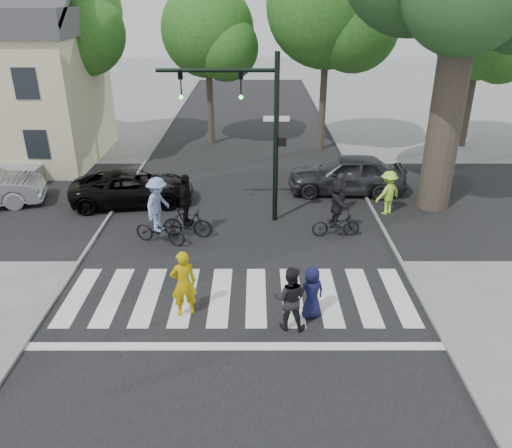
{
  "coord_description": "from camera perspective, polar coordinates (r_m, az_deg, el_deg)",
  "views": [
    {
      "loc": [
        0.49,
        -10.81,
        7.66
      ],
      "look_at": [
        0.5,
        3.0,
        1.3
      ],
      "focal_mm": 35.0,
      "sensor_mm": 36.0,
      "label": 1
    }
  ],
  "objects": [
    {
      "name": "bg_tree_4",
      "position": [
        29.45,
        24.85,
        18.68
      ],
      "size": [
        4.83,
        4.6,
        8.15
      ],
      "color": "brown",
      "rests_on": "ground"
    },
    {
      "name": "car_grey",
      "position": [
        21.35,
        10.29,
        5.66
      ],
      "size": [
        4.92,
        2.13,
        1.65
      ],
      "primitive_type": "imported",
      "rotation": [
        0.0,
        0.0,
        -1.61
      ],
      "color": "#2E2E33",
      "rests_on": "ground"
    },
    {
      "name": "traffic_signal",
      "position": [
        17.42,
        -0.5,
        12.27
      ],
      "size": [
        4.45,
        0.29,
        6.0
      ],
      "color": "black",
      "rests_on": "ground"
    },
    {
      "name": "bg_tree_1",
      "position": [
        27.87,
        -20.77,
        21.21
      ],
      "size": [
        6.09,
        5.8,
        9.8
      ],
      "color": "brown",
      "rests_on": "ground"
    },
    {
      "name": "road_cross",
      "position": [
        20.31,
        -1.42,
        2.59
      ],
      "size": [
        70.0,
        10.0,
        0.01
      ],
      "primitive_type": "cube",
      "color": "black",
      "rests_on": "ground"
    },
    {
      "name": "bystander_dark",
      "position": [
        19.44,
        9.52,
        3.59
      ],
      "size": [
        0.65,
        0.55,
        1.53
      ],
      "primitive_type": "imported",
      "rotation": [
        0.0,
        0.0,
        2.76
      ],
      "color": "black",
      "rests_on": "ground"
    },
    {
      "name": "ground",
      "position": [
        13.26,
        -2.19,
        -10.59
      ],
      "size": [
        120.0,
        120.0,
        0.0
      ],
      "primitive_type": "plane",
      "color": "gray",
      "rests_on": "ground"
    },
    {
      "name": "pedestrian_child",
      "position": [
        12.97,
        6.38,
        -7.8
      ],
      "size": [
        0.83,
        0.7,
        1.44
      ],
      "primitive_type": "imported",
      "rotation": [
        0.0,
        0.0,
        3.55
      ],
      "color": "#13153A",
      "rests_on": "ground"
    },
    {
      "name": "cyclist_right",
      "position": [
        17.27,
        9.21,
        1.47
      ],
      "size": [
        1.68,
        1.56,
        2.09
      ],
      "color": "black",
      "rests_on": "ground"
    },
    {
      "name": "pedestrian_woman",
      "position": [
        13.01,
        -8.28,
        -6.74
      ],
      "size": [
        0.78,
        0.63,
        1.85
      ],
      "primitive_type": "imported",
      "rotation": [
        0.0,
        0.0,
        3.46
      ],
      "color": "#C1A207",
      "rests_on": "ground"
    },
    {
      "name": "crosswalk",
      "position": [
        13.8,
        -2.09,
        -8.97
      ],
      "size": [
        10.0,
        3.85,
        0.01
      ],
      "color": "silver",
      "rests_on": "ground"
    },
    {
      "name": "bg_tree_3",
      "position": [
        26.37,
        8.99,
        22.9
      ],
      "size": [
        6.3,
        6.0,
        10.2
      ],
      "color": "brown",
      "rests_on": "ground"
    },
    {
      "name": "curb_left",
      "position": [
        18.4,
        -17.56,
        -0.94
      ],
      "size": [
        0.1,
        70.0,
        0.1
      ],
      "primitive_type": "cube",
      "color": "gray",
      "rests_on": "ground"
    },
    {
      "name": "pedestrian_adult",
      "position": [
        12.44,
        3.89,
        -8.48
      ],
      "size": [
        0.92,
        0.76,
        1.72
      ],
      "primitive_type": "imported",
      "rotation": [
        0.0,
        0.0,
        3.0
      ],
      "color": "black",
      "rests_on": "ground"
    },
    {
      "name": "car_suv",
      "position": [
        20.51,
        -13.92,
        4.04
      ],
      "size": [
        5.07,
        2.9,
        1.33
      ],
      "primitive_type": "imported",
      "rotation": [
        0.0,
        0.0,
        1.72
      ],
      "color": "black",
      "rests_on": "ground"
    },
    {
      "name": "bg_tree_2",
      "position": [
        27.58,
        -5.04,
        20.74
      ],
      "size": [
        5.04,
        4.8,
        8.4
      ],
      "color": "brown",
      "rests_on": "ground"
    },
    {
      "name": "cyclist_left",
      "position": [
        16.8,
        -11.05,
        0.95
      ],
      "size": [
        1.95,
        1.36,
        2.34
      ],
      "color": "black",
      "rests_on": "ground"
    },
    {
      "name": "cyclist_mid",
      "position": [
        17.14,
        -7.93,
        1.37
      ],
      "size": [
        1.78,
        1.1,
        2.27
      ],
      "color": "black",
      "rests_on": "ground"
    },
    {
      "name": "bystander_hivis",
      "position": [
        19.53,
        14.85,
        3.48
      ],
      "size": [
        1.27,
        1.12,
        1.71
      ],
      "primitive_type": "imported",
      "rotation": [
        0.0,
        0.0,
        3.69
      ],
      "color": "#C0FF3D",
      "rests_on": "ground"
    },
    {
      "name": "curb_right",
      "position": [
        18.13,
        14.53,
        -0.94
      ],
      "size": [
        0.1,
        70.0,
        0.1
      ],
      "primitive_type": "cube",
      "color": "gray",
      "rests_on": "ground"
    },
    {
      "name": "house",
      "position": [
        27.8,
        -26.45,
        14.29
      ],
      "size": [
        8.4,
        8.1,
        8.82
      ],
      "color": "beige",
      "rests_on": "ground"
    },
    {
      "name": "road_stem",
      "position": [
        17.57,
        -1.64,
        -1.11
      ],
      "size": [
        10.0,
        70.0,
        0.01
      ],
      "primitive_type": "cube",
      "color": "black",
      "rests_on": "ground"
    }
  ]
}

